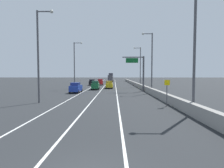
{
  "coord_description": "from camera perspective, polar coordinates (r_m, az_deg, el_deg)",
  "views": [
    {
      "loc": [
        1.01,
        -5.56,
        3.58
      ],
      "look_at": [
        0.51,
        35.97,
        1.4
      ],
      "focal_mm": 28.46,
      "sensor_mm": 36.0,
      "label": 1
    }
  ],
  "objects": [
    {
      "name": "car_red_3",
      "position": [
        61.76,
        -3.78,
        0.65
      ],
      "size": [
        1.97,
        4.77,
        2.1
      ],
      "color": "red",
      "rests_on": "ground_plane"
    },
    {
      "name": "car_blue_1",
      "position": [
        36.0,
        -11.54,
        -1.13
      ],
      "size": [
        1.86,
        4.51,
        2.05
      ],
      "color": "#1E389E",
      "rests_on": "ground_plane"
    },
    {
      "name": "lane_stripe_right",
      "position": [
        60.66,
        1.15,
        -0.38
      ],
      "size": [
        0.16,
        130.0,
        0.0
      ],
      "primitive_type": "cube",
      "color": "silver",
      "rests_on": "ground_plane"
    },
    {
      "name": "lamp_post_right_third",
      "position": [
        53.42,
        8.85,
        6.21
      ],
      "size": [
        2.14,
        0.44,
        11.66
      ],
      "color": "#4C4C51",
      "rests_on": "ground_plane"
    },
    {
      "name": "lamp_post_right_second",
      "position": [
        35.44,
        12.35,
        7.82
      ],
      "size": [
        2.14,
        0.44,
        11.66
      ],
      "color": "#4C4C51",
      "rests_on": "ground_plane"
    },
    {
      "name": "lamp_post_right_near",
      "position": [
        18.12,
        24.36,
        12.33
      ],
      "size": [
        2.14,
        0.44,
        11.66
      ],
      "color": "#4C4C51",
      "rests_on": "ground_plane"
    },
    {
      "name": "jersey_barrier_right",
      "position": [
        46.17,
        9.23,
        -0.8
      ],
      "size": [
        0.6,
        120.0,
        1.1
      ],
      "primitive_type": "cube",
      "color": "gray",
      "rests_on": "ground_plane"
    },
    {
      "name": "overhead_sign_gantry",
      "position": [
        38.35,
        8.98,
        4.68
      ],
      "size": [
        4.68,
        0.36,
        7.5
      ],
      "color": "#47474C",
      "rests_on": "ground_plane"
    },
    {
      "name": "lane_stripe_center",
      "position": [
        60.74,
        -2.15,
        -0.38
      ],
      "size": [
        0.16,
        130.0,
        0.0
      ],
      "primitive_type": "cube",
      "color": "silver",
      "rests_on": "ground_plane"
    },
    {
      "name": "lamp_post_left_mid",
      "position": [
        45.39,
        -11.73,
        6.76
      ],
      "size": [
        2.14,
        0.44,
        11.66
      ],
      "color": "#4C4C51",
      "rests_on": "ground_plane"
    },
    {
      "name": "car_black_2",
      "position": [
        60.49,
        -6.39,
        0.54
      ],
      "size": [
        1.86,
        4.34,
        2.0
      ],
      "color": "black",
      "rests_on": "ground_plane"
    },
    {
      "name": "lamp_post_left_near",
      "position": [
        24.46,
        -22.18,
        9.87
      ],
      "size": [
        2.14,
        0.44,
        11.66
      ],
      "color": "#4C4C51",
      "rests_on": "ground_plane"
    },
    {
      "name": "ground_plane",
      "position": [
        69.66,
        -0.14,
        0.06
      ],
      "size": [
        320.0,
        320.0,
        0.0
      ],
      "primitive_type": "plane",
      "color": "#26282B"
    },
    {
      "name": "box_truck",
      "position": [
        90.65,
        -0.44,
        2.03
      ],
      "size": [
        2.72,
        9.99,
        4.43
      ],
      "color": "#4C4C51",
      "rests_on": "ground_plane"
    },
    {
      "name": "speed_advisory_sign",
      "position": [
        20.92,
        17.23,
        -2.12
      ],
      "size": [
        0.6,
        0.11,
        3.0
      ],
      "color": "#4C4C51",
      "rests_on": "ground_plane"
    },
    {
      "name": "lane_stripe_left",
      "position": [
        61.01,
        -5.44,
        -0.37
      ],
      "size": [
        0.16,
        130.0,
        0.0
      ],
      "primitive_type": "cube",
      "color": "silver",
      "rests_on": "ground_plane"
    },
    {
      "name": "car_green_0",
      "position": [
        42.91,
        -5.36,
        -0.4
      ],
      "size": [
        1.89,
        4.19,
        2.11
      ],
      "color": "#196033",
      "rests_on": "ground_plane"
    },
    {
      "name": "car_yellow_4",
      "position": [
        46.6,
        -0.85,
        -0.2
      ],
      "size": [
        1.88,
        4.34,
        1.96
      ],
      "color": "gold",
      "rests_on": "ground_plane"
    }
  ]
}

